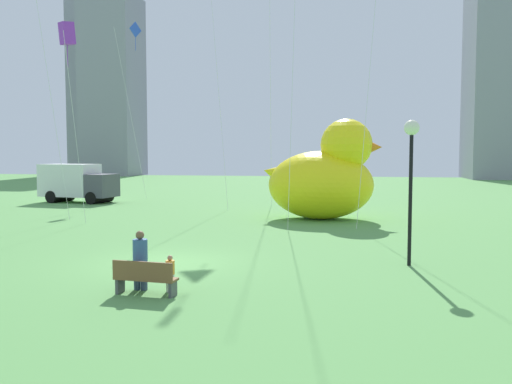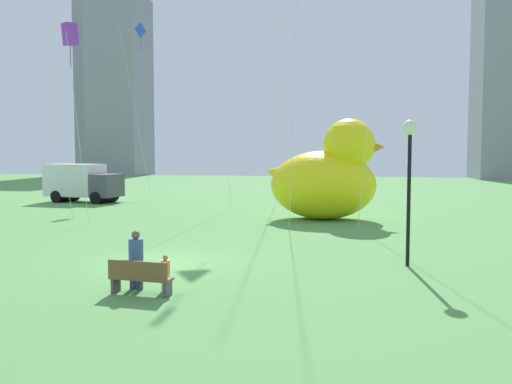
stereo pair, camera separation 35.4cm
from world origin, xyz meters
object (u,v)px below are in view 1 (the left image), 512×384
object	(u,v)px
lamppost	(411,153)
kite_blue	(135,38)
box_truck	(77,183)
person_child	(170,272)
kite_purple	(67,35)
person_adult	(140,257)
giant_inflatable_duck	(325,177)
park_bench	(145,277)

from	to	relation	value
lamppost	kite_blue	size ratio (longest dim) A/B	0.33
box_truck	kite_blue	world-z (taller)	kite_blue
person_child	kite_purple	distance (m)	18.11
lamppost	person_adult	bearing A→B (deg)	-148.24
person_child	box_truck	bearing A→B (deg)	123.52
person_adult	giant_inflatable_duck	xyz separation A→B (m)	(3.92, 16.54, 1.48)
park_bench	box_truck	size ratio (longest dim) A/B	0.28
park_bench	kite_purple	distance (m)	18.16
kite_blue	kite_purple	bearing A→B (deg)	-78.31
park_bench	box_truck	world-z (taller)	box_truck
giant_inflatable_duck	kite_purple	xyz separation A→B (m)	(-12.79, -4.36, 7.29)
giant_inflatable_duck	box_truck	world-z (taller)	giant_inflatable_duck
kite_purple	person_adult	bearing A→B (deg)	-53.95
lamppost	kite_purple	xyz separation A→B (m)	(-16.19, 7.65, 6.00)
person_adult	lamppost	distance (m)	9.05
person_adult	person_child	size ratio (longest dim) A/B	1.62
person_adult	kite_blue	world-z (taller)	kite_blue
park_bench	person_adult	size ratio (longest dim) A/B	1.06
person_adult	kite_purple	world-z (taller)	kite_purple
person_child	giant_inflatable_duck	bearing A→B (deg)	79.57
box_truck	lamppost	bearing A→B (deg)	-40.69
person_adult	lamppost	world-z (taller)	lamppost
person_adult	kite_blue	distance (m)	33.69
person_child	kite_blue	world-z (taller)	kite_blue
giant_inflatable_duck	kite_blue	size ratio (longest dim) A/B	0.46
giant_inflatable_duck	box_truck	xyz separation A→B (m)	(-18.75, 7.04, -0.91)
person_child	box_truck	xyz separation A→B (m)	(-15.69, 23.68, 0.90)
person_child	person_adult	bearing A→B (deg)	173.67
box_truck	park_bench	bearing A→B (deg)	-57.85
giant_inflatable_duck	lamppost	size ratio (longest dim) A/B	1.42
park_bench	kite_blue	world-z (taller)	kite_blue
person_adult	kite_blue	bearing A→B (deg)	113.10
park_bench	lamppost	size ratio (longest dim) A/B	0.36
lamppost	park_bench	bearing A→B (deg)	-144.11
box_truck	kite_purple	xyz separation A→B (m)	(5.96, -11.40, 8.20)
lamppost	box_truck	bearing A→B (deg)	139.31
person_child	kite_blue	bearing A→B (deg)	114.46
park_bench	kite_blue	xyz separation A→B (m)	(-12.65, 29.42, 12.58)
person_adult	box_truck	world-z (taller)	box_truck
lamppost	box_truck	xyz separation A→B (m)	(-22.15, 19.05, -2.20)
person_child	giant_inflatable_duck	distance (m)	17.01
giant_inflatable_duck	kite_blue	xyz separation A→B (m)	(-16.24, 12.35, 10.71)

